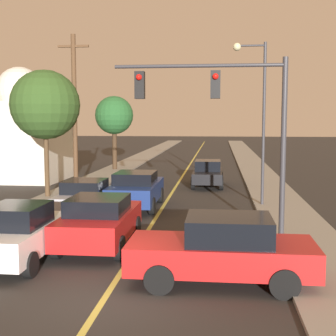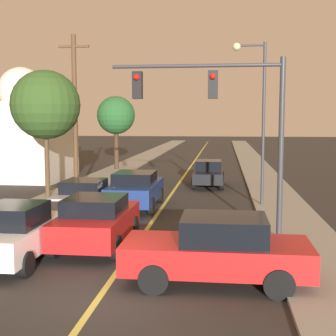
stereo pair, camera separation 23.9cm
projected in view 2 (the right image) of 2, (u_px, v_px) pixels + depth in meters
The scene contains 16 objects.
ground_plane at pixel (99, 298), 10.69m from camera, with size 200.00×200.00×0.00m, color #2D2B28.
road_surface at pixel (195, 160), 46.25m from camera, with size 8.48×80.00×0.01m.
sidewalk_left at pixel (140, 159), 46.89m from camera, with size 2.50×80.00×0.12m.
sidewalk_right at pixel (251, 160), 45.59m from camera, with size 2.50×80.00×0.12m.
car_near_lane_front at pixel (97, 221), 14.83m from camera, with size 2.08×4.36×1.65m.
car_near_lane_second at pixel (136, 189), 21.37m from camera, with size 2.10×4.70×1.69m.
car_outer_lane_front at pixel (16, 233), 13.32m from camera, with size 1.84×4.07×1.69m.
car_outer_lane_second at pixel (85, 196), 19.93m from camera, with size 1.96×4.13×1.51m.
car_far_oncoming at pixel (209, 173), 28.29m from camera, with size 1.85×4.40×1.58m.
car_crossing_right at pixel (218, 250), 11.56m from camera, with size 4.62×2.07×1.70m.
traffic_signal_mast at pixel (224, 109), 15.25m from camera, with size 5.64×0.42×5.93m.
streetlamp_right at pixel (257, 103), 21.34m from camera, with size 1.52×0.36×7.42m.
utility_pole_left at pixel (75, 113), 24.06m from camera, with size 1.60×0.24×8.23m.
tree_left_near at pixel (45, 105), 23.64m from camera, with size 3.50×3.50×6.42m.
tree_left_far at pixel (116, 116), 36.73m from camera, with size 2.99×2.99×5.75m.
domed_building_left at pixel (23, 134), 31.48m from camera, with size 5.81×5.81×7.52m.
Camera 2 is at (2.79, -10.07, 4.08)m, focal length 50.00 mm.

